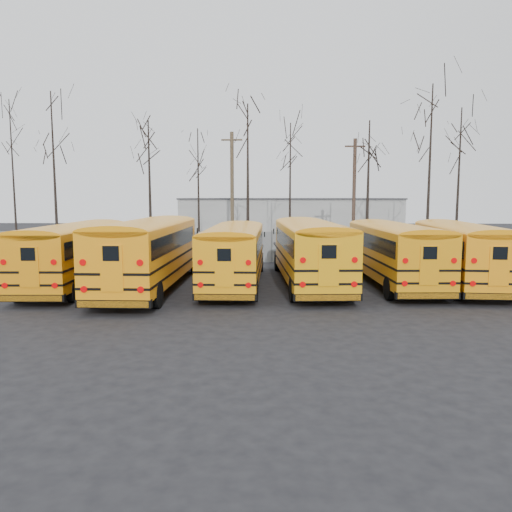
{
  "coord_description": "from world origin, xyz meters",
  "views": [
    {
      "loc": [
        -0.27,
        -20.31,
        4.27
      ],
      "look_at": [
        -0.79,
        2.07,
        1.6
      ],
      "focal_mm": 35.0,
      "sensor_mm": 36.0,
      "label": 1
    }
  ],
  "objects_px": {
    "bus_f": "(461,249)",
    "utility_pole_left": "(232,190)",
    "bus_a": "(75,249)",
    "bus_b": "(149,248)",
    "bus_e": "(393,248)",
    "bus_d": "(310,247)",
    "utility_pole_right": "(354,195)",
    "bus_c": "(235,250)"
  },
  "relations": [
    {
      "from": "bus_f",
      "to": "bus_c",
      "type": "bearing_deg",
      "value": -173.23
    },
    {
      "from": "bus_a",
      "to": "utility_pole_right",
      "type": "distance_m",
      "value": 21.6
    },
    {
      "from": "bus_f",
      "to": "utility_pole_left",
      "type": "distance_m",
      "value": 20.13
    },
    {
      "from": "bus_d",
      "to": "utility_pole_right",
      "type": "distance_m",
      "value": 15.14
    },
    {
      "from": "utility_pole_right",
      "to": "bus_c",
      "type": "bearing_deg",
      "value": -122.59
    },
    {
      "from": "bus_b",
      "to": "bus_c",
      "type": "height_order",
      "value": "bus_b"
    },
    {
      "from": "bus_a",
      "to": "bus_e",
      "type": "height_order",
      "value": "bus_a"
    },
    {
      "from": "bus_f",
      "to": "utility_pole_left",
      "type": "relative_size",
      "value": 1.2
    },
    {
      "from": "bus_f",
      "to": "bus_a",
      "type": "bearing_deg",
      "value": -173.29
    },
    {
      "from": "bus_a",
      "to": "bus_e",
      "type": "distance_m",
      "value": 15.15
    },
    {
      "from": "utility_pole_left",
      "to": "utility_pole_right",
      "type": "xyz_separation_m",
      "value": [
        9.32,
        -1.83,
        -0.38
      ]
    },
    {
      "from": "bus_c",
      "to": "utility_pole_right",
      "type": "height_order",
      "value": "utility_pole_right"
    },
    {
      "from": "utility_pole_right",
      "to": "bus_a",
      "type": "bearing_deg",
      "value": -140.02
    },
    {
      "from": "bus_a",
      "to": "bus_b",
      "type": "xyz_separation_m",
      "value": [
        3.68,
        -0.73,
        0.14
      ]
    },
    {
      "from": "bus_d",
      "to": "bus_f",
      "type": "distance_m",
      "value": 7.22
    },
    {
      "from": "bus_b",
      "to": "utility_pole_right",
      "type": "height_order",
      "value": "utility_pole_right"
    },
    {
      "from": "utility_pole_left",
      "to": "bus_a",
      "type": "bearing_deg",
      "value": -109.31
    },
    {
      "from": "bus_a",
      "to": "bus_d",
      "type": "distance_m",
      "value": 11.11
    },
    {
      "from": "bus_a",
      "to": "bus_b",
      "type": "bearing_deg",
      "value": -12.62
    },
    {
      "from": "bus_d",
      "to": "bus_f",
      "type": "bearing_deg",
      "value": -1.44
    },
    {
      "from": "bus_a",
      "to": "bus_f",
      "type": "bearing_deg",
      "value": 0.9
    },
    {
      "from": "bus_d",
      "to": "bus_c",
      "type": "bearing_deg",
      "value": -179.93
    },
    {
      "from": "bus_b",
      "to": "bus_f",
      "type": "distance_m",
      "value": 14.7
    },
    {
      "from": "bus_b",
      "to": "bus_d",
      "type": "bearing_deg",
      "value": 10.37
    },
    {
      "from": "bus_c",
      "to": "bus_a",
      "type": "bearing_deg",
      "value": -176.89
    },
    {
      "from": "bus_a",
      "to": "bus_c",
      "type": "relative_size",
      "value": 1.03
    },
    {
      "from": "bus_d",
      "to": "bus_f",
      "type": "xyz_separation_m",
      "value": [
        7.22,
        0.23,
        -0.07
      ]
    },
    {
      "from": "utility_pole_left",
      "to": "utility_pole_right",
      "type": "relative_size",
      "value": 1.09
    },
    {
      "from": "utility_pole_left",
      "to": "bus_e",
      "type": "bearing_deg",
      "value": -59.27
    },
    {
      "from": "utility_pole_left",
      "to": "bus_d",
      "type": "bearing_deg",
      "value": -71.89
    },
    {
      "from": "bus_a",
      "to": "utility_pole_right",
      "type": "bearing_deg",
      "value": 42.06
    },
    {
      "from": "bus_b",
      "to": "bus_f",
      "type": "height_order",
      "value": "bus_b"
    },
    {
      "from": "bus_c",
      "to": "bus_e",
      "type": "relative_size",
      "value": 0.97
    },
    {
      "from": "bus_f",
      "to": "utility_pole_left",
      "type": "xyz_separation_m",
      "value": [
        -12.06,
        15.85,
        2.98
      ]
    },
    {
      "from": "bus_d",
      "to": "utility_pole_left",
      "type": "bearing_deg",
      "value": 103.49
    },
    {
      "from": "bus_b",
      "to": "bus_e",
      "type": "bearing_deg",
      "value": 8.66
    },
    {
      "from": "bus_f",
      "to": "utility_pole_right",
      "type": "xyz_separation_m",
      "value": [
        -2.74,
        14.01,
        2.59
      ]
    },
    {
      "from": "bus_f",
      "to": "utility_pole_right",
      "type": "distance_m",
      "value": 14.51
    },
    {
      "from": "bus_d",
      "to": "bus_b",
      "type": "bearing_deg",
      "value": -173.86
    },
    {
      "from": "bus_c",
      "to": "utility_pole_right",
      "type": "distance_m",
      "value": 16.76
    },
    {
      "from": "utility_pole_right",
      "to": "bus_d",
      "type": "bearing_deg",
      "value": -110.89
    },
    {
      "from": "utility_pole_left",
      "to": "bus_c",
      "type": "bearing_deg",
      "value": -84.22
    }
  ]
}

